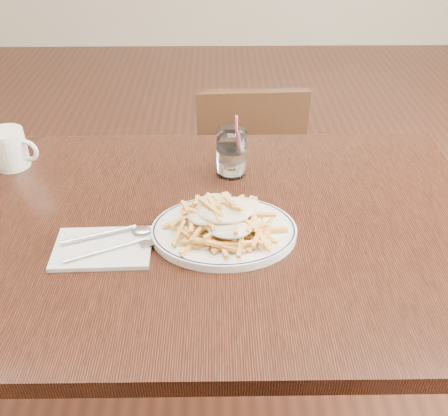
{
  "coord_description": "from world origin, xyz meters",
  "views": [
    {
      "loc": [
        0.01,
        -0.86,
        1.41
      ],
      "look_at": [
        0.02,
        -0.05,
        0.82
      ],
      "focal_mm": 40.0,
      "sensor_mm": 36.0,
      "label": 1
    }
  ],
  "objects_px": {
    "loaded_fries": "(224,214)",
    "coffee_mug": "(10,149)",
    "water_glass": "(231,155)",
    "table": "(217,249)",
    "fries_plate": "(224,231)",
    "chair_far": "(248,169)"
  },
  "relations": [
    {
      "from": "chair_far",
      "to": "loaded_fries",
      "type": "height_order",
      "value": "loaded_fries"
    },
    {
      "from": "loaded_fries",
      "to": "water_glass",
      "type": "bearing_deg",
      "value": 85.09
    },
    {
      "from": "table",
      "to": "chair_far",
      "type": "distance_m",
      "value": 0.76
    },
    {
      "from": "coffee_mug",
      "to": "loaded_fries",
      "type": "bearing_deg",
      "value": -28.58
    },
    {
      "from": "water_glass",
      "to": "coffee_mug",
      "type": "bearing_deg",
      "value": 175.52
    },
    {
      "from": "coffee_mug",
      "to": "chair_far",
      "type": "bearing_deg",
      "value": 36.99
    },
    {
      "from": "fries_plate",
      "to": "coffee_mug",
      "type": "height_order",
      "value": "coffee_mug"
    },
    {
      "from": "chair_far",
      "to": "coffee_mug",
      "type": "xyz_separation_m",
      "value": [
        -0.63,
        -0.47,
        0.35
      ]
    },
    {
      "from": "table",
      "to": "fries_plate",
      "type": "distance_m",
      "value": 0.1
    },
    {
      "from": "chair_far",
      "to": "fries_plate",
      "type": "distance_m",
      "value": 0.83
    },
    {
      "from": "chair_far",
      "to": "water_glass",
      "type": "xyz_separation_m",
      "value": [
        -0.08,
        -0.52,
        0.36
      ]
    },
    {
      "from": "water_glass",
      "to": "fries_plate",
      "type": "bearing_deg",
      "value": -94.91
    },
    {
      "from": "loaded_fries",
      "to": "fries_plate",
      "type": "bearing_deg",
      "value": 33.69
    },
    {
      "from": "water_glass",
      "to": "table",
      "type": "bearing_deg",
      "value": -100.64
    },
    {
      "from": "table",
      "to": "coffee_mug",
      "type": "bearing_deg",
      "value": 154.88
    },
    {
      "from": "loaded_fries",
      "to": "chair_far",
      "type": "bearing_deg",
      "value": 82.72
    },
    {
      "from": "table",
      "to": "loaded_fries",
      "type": "height_order",
      "value": "loaded_fries"
    },
    {
      "from": "table",
      "to": "coffee_mug",
      "type": "height_order",
      "value": "coffee_mug"
    },
    {
      "from": "loaded_fries",
      "to": "coffee_mug",
      "type": "height_order",
      "value": "coffee_mug"
    },
    {
      "from": "chair_far",
      "to": "water_glass",
      "type": "bearing_deg",
      "value": -98.41
    },
    {
      "from": "fries_plate",
      "to": "loaded_fries",
      "type": "xyz_separation_m",
      "value": [
        -0.0,
        -0.0,
        0.04
      ]
    },
    {
      "from": "loaded_fries",
      "to": "coffee_mug",
      "type": "distance_m",
      "value": 0.6
    }
  ]
}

